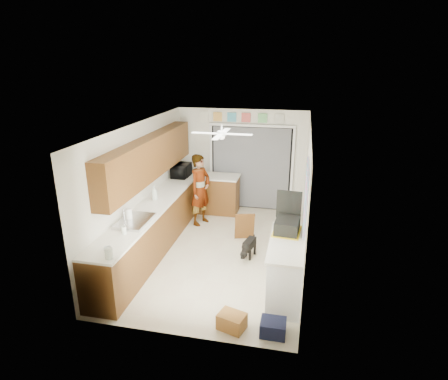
{
  "coord_description": "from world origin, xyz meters",
  "views": [
    {
      "loc": [
        1.47,
        -6.51,
        3.6
      ],
      "look_at": [
        0.0,
        0.4,
        1.15
      ],
      "focal_mm": 30.0,
      "sensor_mm": 36.0,
      "label": 1
    }
  ],
  "objects_px": {
    "cup": "(108,250)",
    "suitcase": "(287,225)",
    "man": "(200,190)",
    "navy_crate": "(273,328)",
    "dog": "(249,247)",
    "cardboard_box": "(232,321)",
    "paper_towel_roll": "(129,215)",
    "soap_bottle": "(154,193)",
    "microwave": "(181,170)"
  },
  "relations": [
    {
      "from": "navy_crate",
      "to": "man",
      "type": "height_order",
      "value": "man"
    },
    {
      "from": "cup",
      "to": "cardboard_box",
      "type": "bearing_deg",
      "value": -3.3
    },
    {
      "from": "microwave",
      "to": "cup",
      "type": "xyz_separation_m",
      "value": [
        0.13,
        -3.84,
        -0.11
      ]
    },
    {
      "from": "soap_bottle",
      "to": "cup",
      "type": "xyz_separation_m",
      "value": [
        0.16,
        -2.21,
        -0.1
      ]
    },
    {
      "from": "paper_towel_roll",
      "to": "dog",
      "type": "height_order",
      "value": "paper_towel_roll"
    },
    {
      "from": "man",
      "to": "navy_crate",
      "type": "bearing_deg",
      "value": -126.45
    },
    {
      "from": "cup",
      "to": "suitcase",
      "type": "relative_size",
      "value": 0.23
    },
    {
      "from": "man",
      "to": "suitcase",
      "type": "bearing_deg",
      "value": -111.55
    },
    {
      "from": "man",
      "to": "cup",
      "type": "bearing_deg",
      "value": -164.69
    },
    {
      "from": "microwave",
      "to": "man",
      "type": "relative_size",
      "value": 0.34
    },
    {
      "from": "man",
      "to": "dog",
      "type": "xyz_separation_m",
      "value": [
        1.34,
        -1.33,
        -0.62
      ]
    },
    {
      "from": "paper_towel_roll",
      "to": "suitcase",
      "type": "xyz_separation_m",
      "value": [
        2.72,
        0.14,
        -0.0
      ]
    },
    {
      "from": "man",
      "to": "soap_bottle",
      "type": "bearing_deg",
      "value": 173.61
    },
    {
      "from": "microwave",
      "to": "paper_towel_roll",
      "type": "distance_m",
      "value": 2.71
    },
    {
      "from": "cup",
      "to": "cardboard_box",
      "type": "height_order",
      "value": "cup"
    },
    {
      "from": "paper_towel_roll",
      "to": "man",
      "type": "height_order",
      "value": "man"
    },
    {
      "from": "paper_towel_roll",
      "to": "dog",
      "type": "distance_m",
      "value": 2.35
    },
    {
      "from": "soap_bottle",
      "to": "dog",
      "type": "bearing_deg",
      "value": -6.31
    },
    {
      "from": "suitcase",
      "to": "cardboard_box",
      "type": "xyz_separation_m",
      "value": [
        -0.65,
        -1.37,
        -0.93
      ]
    },
    {
      "from": "paper_towel_roll",
      "to": "dog",
      "type": "relative_size",
      "value": 0.44
    },
    {
      "from": "soap_bottle",
      "to": "navy_crate",
      "type": "relative_size",
      "value": 0.85
    },
    {
      "from": "microwave",
      "to": "man",
      "type": "bearing_deg",
      "value": -129.7
    },
    {
      "from": "cup",
      "to": "suitcase",
      "type": "distance_m",
      "value": 2.83
    },
    {
      "from": "cup",
      "to": "dog",
      "type": "relative_size",
      "value": 0.22
    },
    {
      "from": "dog",
      "to": "man",
      "type": "bearing_deg",
      "value": 148.79
    },
    {
      "from": "microwave",
      "to": "cardboard_box",
      "type": "distance_m",
      "value": 4.53
    },
    {
      "from": "suitcase",
      "to": "dog",
      "type": "xyz_separation_m",
      "value": [
        -0.71,
        0.73,
        -0.85
      ]
    },
    {
      "from": "soap_bottle",
      "to": "paper_towel_roll",
      "type": "bearing_deg",
      "value": -91.94
    },
    {
      "from": "suitcase",
      "to": "navy_crate",
      "type": "height_order",
      "value": "suitcase"
    },
    {
      "from": "suitcase",
      "to": "dog",
      "type": "relative_size",
      "value": 0.98
    },
    {
      "from": "soap_bottle",
      "to": "man",
      "type": "height_order",
      "value": "man"
    },
    {
      "from": "dog",
      "to": "soap_bottle",
      "type": "bearing_deg",
      "value": -172.63
    },
    {
      "from": "soap_bottle",
      "to": "man",
      "type": "bearing_deg",
      "value": 60.04
    },
    {
      "from": "suitcase",
      "to": "cardboard_box",
      "type": "relative_size",
      "value": 1.35
    },
    {
      "from": "navy_crate",
      "to": "dog",
      "type": "bearing_deg",
      "value": 107.02
    },
    {
      "from": "navy_crate",
      "to": "dog",
      "type": "relative_size",
      "value": 0.69
    },
    {
      "from": "microwave",
      "to": "soap_bottle",
      "type": "bearing_deg",
      "value": 179.62
    },
    {
      "from": "suitcase",
      "to": "dog",
      "type": "bearing_deg",
      "value": 139.32
    },
    {
      "from": "microwave",
      "to": "man",
      "type": "height_order",
      "value": "man"
    },
    {
      "from": "cup",
      "to": "man",
      "type": "height_order",
      "value": "man"
    },
    {
      "from": "dog",
      "to": "microwave",
      "type": "bearing_deg",
      "value": 150.15
    },
    {
      "from": "man",
      "to": "dog",
      "type": "relative_size",
      "value": 3.22
    },
    {
      "from": "cup",
      "to": "cardboard_box",
      "type": "relative_size",
      "value": 0.31
    },
    {
      "from": "soap_bottle",
      "to": "cardboard_box",
      "type": "distance_m",
      "value": 3.23
    },
    {
      "from": "navy_crate",
      "to": "cup",
      "type": "bearing_deg",
      "value": 177.48
    },
    {
      "from": "paper_towel_roll",
      "to": "soap_bottle",
      "type": "bearing_deg",
      "value": 88.06
    },
    {
      "from": "navy_crate",
      "to": "dog",
      "type": "distance_m",
      "value": 2.19
    },
    {
      "from": "cup",
      "to": "suitcase",
      "type": "height_order",
      "value": "suitcase"
    },
    {
      "from": "microwave",
      "to": "navy_crate",
      "type": "bearing_deg",
      "value": -146.11
    },
    {
      "from": "cardboard_box",
      "to": "dog",
      "type": "relative_size",
      "value": 0.73
    }
  ]
}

